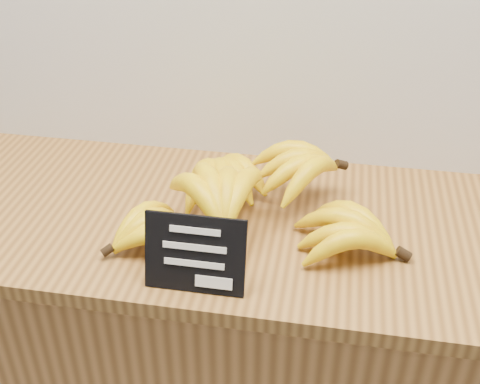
# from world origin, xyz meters

# --- Properties ---
(counter) EXTENTS (1.52, 0.50, 0.90)m
(counter) POSITION_xyz_m (0.10, 2.75, 0.45)
(counter) COLOR #A77035
(counter) RESTS_ON ground
(counter_top) EXTENTS (1.41, 0.54, 0.03)m
(counter_top) POSITION_xyz_m (0.10, 2.75, 0.92)
(counter_top) COLOR olive
(counter_top) RESTS_ON counter
(chalkboard_sign) EXTENTS (0.17, 0.04, 0.13)m
(chalkboard_sign) POSITION_xyz_m (0.05, 2.54, 1.00)
(chalkboard_sign) COLOR black
(chalkboard_sign) RESTS_ON counter_top
(banana_pile) EXTENTS (0.55, 0.38, 0.13)m
(banana_pile) POSITION_xyz_m (0.11, 2.73, 0.99)
(banana_pile) COLOR yellow
(banana_pile) RESTS_ON counter_top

